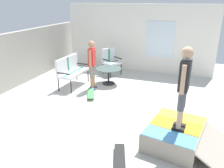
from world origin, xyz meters
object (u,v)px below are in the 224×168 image
object	(u,v)px
skate_ramp	(176,135)
person_watching	(92,62)
patio_chair_near_house	(110,59)
skateboard_spare	(120,157)
patio_bench	(71,69)
patio_table	(109,73)
skateboard_by_bench	(91,94)
person_skater	(184,84)

from	to	relation	value
skate_ramp	person_watching	xyz separation A→B (m)	(2.22, 2.90, 0.73)
patio_chair_near_house	skateboard_spare	distance (m)	5.31
skate_ramp	patio_bench	world-z (taller)	patio_bench
patio_chair_near_house	patio_table	xyz separation A→B (m)	(-1.10, -0.33, -0.21)
skateboard_by_bench	skate_ramp	bearing A→B (deg)	-121.43
skateboard_by_bench	patio_bench	bearing A→B (deg)	59.16
skate_ramp	patio_chair_near_house	distance (m)	4.94
patio_bench	patio_chair_near_house	size ratio (longest dim) A/B	1.24
person_watching	skateboard_by_bench	bearing A→B (deg)	-161.69
skate_ramp	patio_table	bearing A→B (deg)	41.82
skate_ramp	person_watching	bearing A→B (deg)	52.47
skate_ramp	patio_chair_near_house	size ratio (longest dim) A/B	1.77
skate_ramp	person_watching	world-z (taller)	person_watching
person_skater	skateboard_spare	world-z (taller)	person_skater
skate_ramp	skateboard_by_bench	xyz separation A→B (m)	(1.65, 2.71, -0.13)
person_watching	patio_chair_near_house	bearing A→B (deg)	0.43
skate_ramp	person_skater	world-z (taller)	person_skater
person_skater	skateboard_spare	distance (m)	1.81
skate_ramp	person_skater	bearing A→B (deg)	-159.22
person_watching	skateboard_by_bench	distance (m)	1.04
patio_bench	person_watching	xyz separation A→B (m)	(-0.03, -0.82, 0.32)
patio_chair_near_house	patio_table	size ratio (longest dim) A/B	1.13
patio_bench	skateboard_spare	world-z (taller)	patio_bench
person_watching	patio_bench	bearing A→B (deg)	87.59
skate_ramp	skateboard_by_bench	distance (m)	3.18
patio_bench	patio_chair_near_house	bearing A→B (deg)	-25.26
skateboard_spare	patio_table	bearing A→B (deg)	23.40
patio_bench	person_watching	world-z (taller)	person_watching
skateboard_spare	person_skater	bearing A→B (deg)	-49.00
person_skater	skateboard_spare	xyz separation A→B (m)	(-0.84, 0.96, -1.29)
patio_bench	person_skater	xyz separation A→B (m)	(-2.35, -3.75, 0.76)
patio_table	person_watching	xyz separation A→B (m)	(-0.65, 0.32, 0.53)
patio_chair_near_house	person_skater	size ratio (longest dim) A/B	0.62
patio_table	person_watching	bearing A→B (deg)	153.85
skate_ramp	patio_bench	xyz separation A→B (m)	(2.26, 3.72, 0.40)
patio_bench	person_skater	bearing A→B (deg)	-122.02
patio_bench	patio_table	size ratio (longest dim) A/B	1.41
patio_chair_near_house	person_watching	bearing A→B (deg)	-179.57
patio_table	skateboard_by_bench	distance (m)	1.27
patio_chair_near_house	skateboard_by_bench	size ratio (longest dim) A/B	1.26
patio_table	person_skater	bearing A→B (deg)	-138.67
patio_bench	skateboard_spare	xyz separation A→B (m)	(-3.18, -2.79, -0.53)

